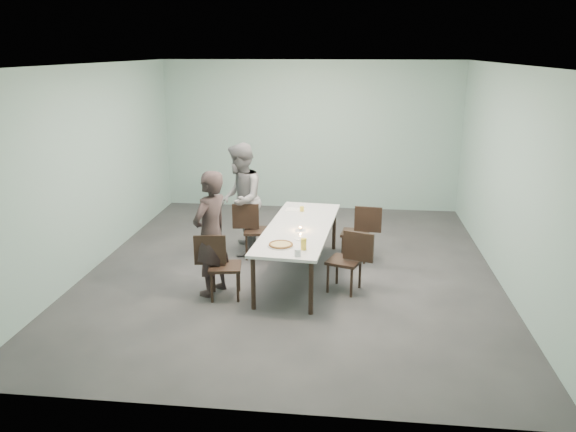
# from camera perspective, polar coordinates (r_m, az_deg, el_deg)

# --- Properties ---
(ground) EXTENTS (7.00, 7.00, 0.00)m
(ground) POSITION_cam_1_polar(r_m,az_deg,el_deg) (8.54, 0.41, -5.40)
(ground) COLOR #333335
(ground) RESTS_ON ground
(room_shell) EXTENTS (6.02, 7.02, 3.01)m
(room_shell) POSITION_cam_1_polar(r_m,az_deg,el_deg) (8.00, 0.44, 8.17)
(room_shell) COLOR #8FB4AB
(room_shell) RESTS_ON ground
(table) EXTENTS (1.11, 2.67, 0.75)m
(table) POSITION_cam_1_polar(r_m,az_deg,el_deg) (8.08, 1.14, -1.46)
(table) COLOR white
(table) RESTS_ON ground
(chair_near_left) EXTENTS (0.64, 0.48, 0.87)m
(chair_near_left) POSITION_cam_1_polar(r_m,az_deg,el_deg) (7.49, -7.05, -4.64)
(chair_near_left) COLOR black
(chair_near_left) RESTS_ON ground
(chair_far_left) EXTENTS (0.63, 0.46, 0.87)m
(chair_far_left) POSITION_cam_1_polar(r_m,az_deg,el_deg) (8.89, -3.60, -1.08)
(chair_far_left) COLOR black
(chair_far_left) RESTS_ON ground
(chair_near_right) EXTENTS (0.65, 0.54, 0.87)m
(chair_near_right) POSITION_cam_1_polar(r_m,az_deg,el_deg) (7.65, 6.34, -4.16)
(chair_near_right) COLOR black
(chair_near_right) RESTS_ON ground
(chair_far_right) EXTENTS (0.63, 0.47, 0.87)m
(chair_far_right) POSITION_cam_1_polar(r_m,az_deg,el_deg) (8.82, 7.39, -1.34)
(chair_far_right) COLOR black
(chair_far_right) RESTS_ON ground
(diner_near) EXTENTS (0.63, 0.73, 1.70)m
(diner_near) POSITION_cam_1_polar(r_m,az_deg,el_deg) (7.51, -7.85, -1.78)
(diner_near) COLOR black
(diner_near) RESTS_ON ground
(diner_far) EXTENTS (0.77, 0.94, 1.80)m
(diner_far) POSITION_cam_1_polar(r_m,az_deg,el_deg) (8.98, -4.86, 1.70)
(diner_far) COLOR slate
(diner_far) RESTS_ON ground
(pizza) EXTENTS (0.34, 0.34, 0.04)m
(pizza) POSITION_cam_1_polar(r_m,az_deg,el_deg) (7.27, -0.73, -2.94)
(pizza) COLOR white
(pizza) RESTS_ON table
(side_plate) EXTENTS (0.18, 0.18, 0.01)m
(side_plate) POSITION_cam_1_polar(r_m,az_deg,el_deg) (7.54, 1.30, -2.32)
(side_plate) COLOR white
(side_plate) RESTS_ON table
(beer_glass) EXTENTS (0.08, 0.08, 0.15)m
(beer_glass) POSITION_cam_1_polar(r_m,az_deg,el_deg) (7.12, 1.59, -2.87)
(beer_glass) COLOR yellow
(beer_glass) RESTS_ON table
(water_tumbler) EXTENTS (0.08, 0.08, 0.09)m
(water_tumbler) POSITION_cam_1_polar(r_m,az_deg,el_deg) (6.92, 0.98, -3.74)
(water_tumbler) COLOR silver
(water_tumbler) RESTS_ON table
(tealight) EXTENTS (0.06, 0.06, 0.05)m
(tealight) POSITION_cam_1_polar(r_m,az_deg,el_deg) (7.89, 1.27, -1.33)
(tealight) COLOR silver
(tealight) RESTS_ON table
(amber_tumbler) EXTENTS (0.07, 0.07, 0.08)m
(amber_tumbler) POSITION_cam_1_polar(r_m,az_deg,el_deg) (8.80, 1.42, 0.71)
(amber_tumbler) COLOR yellow
(amber_tumbler) RESTS_ON table
(menu) EXTENTS (0.32, 0.24, 0.01)m
(menu) POSITION_cam_1_polar(r_m,az_deg,el_deg) (8.89, 0.73, 0.64)
(menu) COLOR silver
(menu) RESTS_ON table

